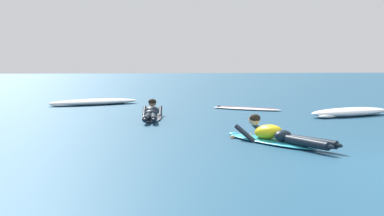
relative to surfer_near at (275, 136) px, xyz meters
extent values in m
plane|color=navy|center=(1.46, 7.47, -0.14)|extent=(120.00, 120.00, 0.00)
ellipsoid|color=#2DB2D1|center=(-0.05, 0.10, -0.10)|extent=(1.44, 2.09, 0.07)
ellipsoid|color=#2DB2D1|center=(-0.52, 0.98, -0.09)|extent=(0.26, 0.26, 0.06)
ellipsoid|color=yellow|center=(-0.08, 0.15, 0.06)|extent=(0.64, 0.73, 0.34)
ellipsoid|color=black|center=(0.09, -0.17, 0.03)|extent=(0.43, 0.41, 0.20)
cylinder|color=black|center=(0.30, -0.74, 0.00)|extent=(0.50, 0.87, 0.14)
ellipsoid|color=black|center=(0.49, -1.15, 0.00)|extent=(0.19, 0.24, 0.08)
cylinder|color=black|center=(0.44, -0.67, 0.00)|extent=(0.59, 0.84, 0.14)
ellipsoid|color=black|center=(0.67, -1.05, 0.00)|extent=(0.19, 0.24, 0.08)
cylinder|color=black|center=(-0.43, 0.35, -0.02)|extent=(0.35, 0.56, 0.34)
sphere|color=tan|center=(-0.61, 0.68, -0.12)|extent=(0.09, 0.09, 0.09)
cylinder|color=black|center=(-0.03, 0.54, -0.02)|extent=(0.35, 0.56, 0.34)
sphere|color=tan|center=(-0.20, 0.86, -0.12)|extent=(0.09, 0.09, 0.09)
sphere|color=tan|center=(-0.25, 0.47, 0.24)|extent=(0.21, 0.21, 0.21)
ellipsoid|color=black|center=(-0.24, 0.45, 0.27)|extent=(0.29, 0.28, 0.16)
ellipsoid|color=silver|center=(-1.96, 4.18, -0.10)|extent=(0.71, 2.06, 0.07)
ellipsoid|color=silver|center=(-1.87, 5.13, -0.09)|extent=(0.20, 0.22, 0.06)
ellipsoid|color=black|center=(-1.96, 4.23, 0.06)|extent=(0.46, 0.70, 0.35)
ellipsoid|color=black|center=(-2.00, 3.84, 0.03)|extent=(0.37, 0.31, 0.20)
cylinder|color=black|center=(-2.13, 3.28, 0.00)|extent=(0.27, 0.85, 0.14)
ellipsoid|color=black|center=(-2.20, 2.87, 0.00)|extent=(0.12, 0.23, 0.08)
cylinder|color=black|center=(-1.98, 3.27, 0.00)|extent=(0.17, 0.84, 0.14)
ellipsoid|color=black|center=(-1.99, 2.85, 0.00)|extent=(0.12, 0.23, 0.08)
cylinder|color=black|center=(-2.14, 4.62, -0.02)|extent=(0.15, 0.59, 0.34)
sphere|color=#8C6647|center=(-2.10, 5.00, -0.12)|extent=(0.09, 0.09, 0.09)
cylinder|color=black|center=(-1.71, 4.55, -0.02)|extent=(0.15, 0.59, 0.34)
sphere|color=#8C6647|center=(-1.67, 4.91, -0.12)|extent=(0.09, 0.09, 0.09)
sphere|color=#8C6647|center=(-1.92, 4.62, 0.24)|extent=(0.21, 0.21, 0.21)
ellipsoid|color=black|center=(-1.92, 4.60, 0.27)|extent=(0.24, 0.22, 0.16)
ellipsoid|color=white|center=(1.13, 6.14, -0.10)|extent=(2.15, 1.81, 0.07)
cube|color=red|center=(1.13, 6.14, -0.07)|extent=(1.57, 1.19, 0.01)
cone|color=black|center=(0.37, 6.72, -0.13)|extent=(0.14, 0.14, 0.16)
ellipsoid|color=white|center=(-3.74, 8.59, -0.03)|extent=(3.30, 1.93, 0.21)
ellipsoid|color=white|center=(-3.04, 9.00, -0.06)|extent=(1.22, 0.67, 0.15)
ellipsoid|color=white|center=(-4.61, 8.18, -0.08)|extent=(1.23, 0.84, 0.12)
ellipsoid|color=white|center=(3.50, 3.95, -0.02)|extent=(2.70, 1.42, 0.23)
ellipsoid|color=white|center=(4.09, 4.24, -0.06)|extent=(0.99, 0.53, 0.16)
ellipsoid|color=white|center=(2.77, 3.67, -0.07)|extent=(0.98, 0.82, 0.13)
camera|label=1|loc=(-2.66, -7.82, 1.28)|focal=42.73mm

